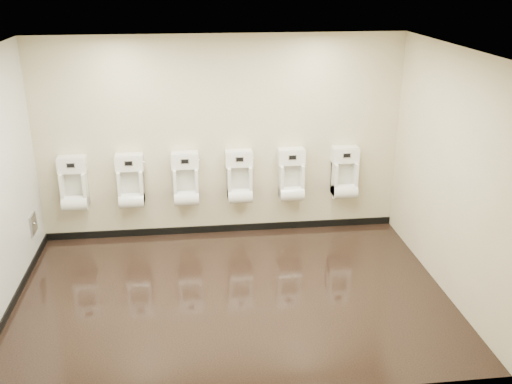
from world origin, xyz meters
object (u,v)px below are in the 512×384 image
urinal_4 (291,178)px  urinal_5 (345,176)px  urinal_0 (74,187)px  access_panel (33,224)px  urinal_3 (240,181)px  urinal_1 (131,185)px  urinal_2 (186,183)px

urinal_4 → urinal_5: size_ratio=1.00×
urinal_0 → access_panel: bearing=-138.6°
urinal_0 → urinal_3: size_ratio=1.00×
urinal_1 → urinal_2: size_ratio=1.00×
urinal_3 → urinal_4: size_ratio=1.00×
urinal_4 → urinal_5: bearing=0.0°
urinal_1 → urinal_2: bearing=0.0°
access_panel → urinal_0: urinal_0 is taller
access_panel → urinal_3: bearing=8.8°
access_panel → urinal_3: 2.77m
urinal_2 → urinal_5: 2.24m
urinal_3 → urinal_0: bearing=180.0°
urinal_0 → urinal_2: 1.50m
urinal_2 → urinal_4: same height
urinal_0 → urinal_2: same height
urinal_1 → urinal_2: same height
urinal_1 → urinal_3: 1.49m
urinal_2 → urinal_3: bearing=0.0°
urinal_1 → urinal_0: bearing=180.0°
urinal_1 → urinal_4: size_ratio=1.00×
access_panel → urinal_5: size_ratio=0.35×
urinal_0 → urinal_4: same height
urinal_1 → urinal_3: bearing=0.0°
urinal_4 → access_panel: bearing=-173.0°
urinal_0 → urinal_3: same height
access_panel → urinal_1: bearing=18.9°
urinal_2 → urinal_3: (0.74, 0.00, 0.00)m
urinal_4 → urinal_2: bearing=180.0°
urinal_2 → urinal_5: size_ratio=1.00×
urinal_3 → urinal_4: (0.73, 0.00, 0.00)m
urinal_0 → urinal_3: 2.24m
access_panel → urinal_5: urinal_5 is taller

